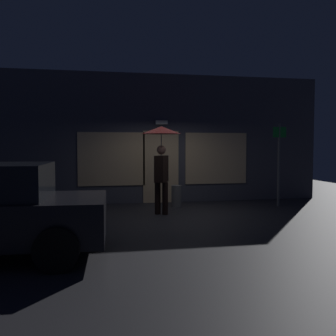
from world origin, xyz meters
TOP-DOWN VIEW (x-y plane):
  - ground_plane at (0.00, 0.00)m, footprint 18.00×18.00m
  - building_facade at (0.00, 2.35)m, footprint 10.32×0.48m
  - person_with_umbrella at (-0.34, 0.17)m, footprint 1.01×1.01m
  - street_sign_post at (3.21, 0.82)m, footprint 0.40×0.07m
  - sidewalk_bollard at (0.28, 1.25)m, footprint 0.28×0.28m

SIDE VIEW (x-z plane):
  - ground_plane at x=0.00m, z-range 0.00..0.00m
  - sidewalk_bollard at x=0.28m, z-range 0.00..0.62m
  - street_sign_post at x=3.21m, z-range 0.16..2.55m
  - person_with_umbrella at x=-0.34m, z-range 0.57..2.81m
  - building_facade at x=0.00m, z-range -0.02..3.91m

